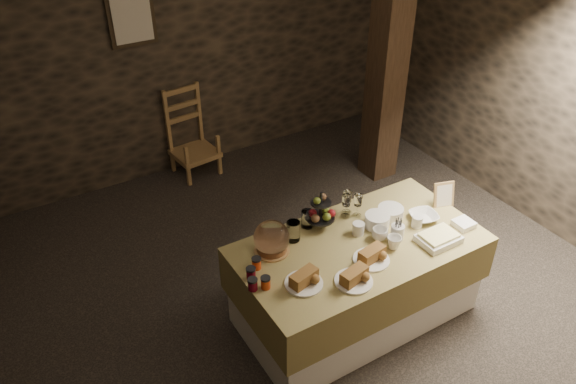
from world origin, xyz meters
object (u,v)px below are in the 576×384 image
chair (191,136)px  fruit_stand (321,213)px  timber_column (388,61)px  buffet_table (357,275)px

chair → fruit_stand: bearing=-94.3°
chair → fruit_stand: size_ratio=2.39×
chair → timber_column: bearing=-38.8°
buffet_table → chair: 2.71m
chair → timber_column: 2.23m
buffet_table → chair: (-0.22, 2.70, 0.01)m
timber_column → buffet_table: bearing=-133.3°
fruit_stand → buffet_table: bearing=-67.0°
buffet_table → timber_column: (1.51, 1.60, 0.88)m
buffet_table → chair: size_ratio=2.44×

